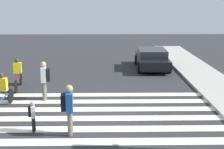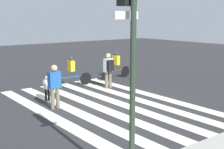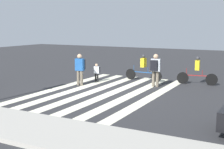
% 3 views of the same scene
% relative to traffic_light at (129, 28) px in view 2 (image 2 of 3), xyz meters
% --- Properties ---
extents(ground_plane, '(60.00, 60.00, 0.00)m').
position_rel_traffic_light_xyz_m(ground_plane, '(-3.49, -5.37, -3.42)').
color(ground_plane, '#2D2D30').
extents(crosswalk_stripes, '(5.76, 10.00, 0.01)m').
position_rel_traffic_light_xyz_m(crosswalk_stripes, '(-3.49, -5.37, -3.42)').
color(crosswalk_stripes, '#F2EDCC').
rests_on(crosswalk_stripes, ground_plane).
extents(traffic_light, '(0.60, 0.50, 4.90)m').
position_rel_traffic_light_xyz_m(traffic_light, '(0.00, 0.00, 0.00)').
color(traffic_light, '#283828').
rests_on(traffic_light, ground_plane).
extents(pedestrian_child_with_backpack, '(0.51, 0.43, 1.79)m').
position_rel_traffic_light_xyz_m(pedestrian_child_with_backpack, '(-1.47, -6.26, -2.38)').
color(pedestrian_child_with_backpack, '#6B6051').
rests_on(pedestrian_child_with_backpack, ground_plane).
extents(pedestrian_adult_blue_shirt, '(0.33, 0.30, 1.11)m').
position_rel_traffic_light_xyz_m(pedestrian_adult_blue_shirt, '(-1.78, -7.58, -2.77)').
color(pedestrian_adult_blue_shirt, black).
rests_on(pedestrian_adult_blue_shirt, ground_plane).
extents(pedestrian_adult_tall_backpack, '(0.53, 0.45, 1.82)m').
position_rel_traffic_light_xyz_m(pedestrian_adult_tall_backpack, '(-5.36, -7.82, -2.36)').
color(pedestrian_adult_tall_backpack, '#6B6051').
rests_on(pedestrian_adult_tall_backpack, ground_plane).
extents(cyclist_near_curb, '(2.27, 0.43, 1.62)m').
position_rel_traffic_light_xyz_m(cyclist_near_curb, '(-7.25, -9.59, -2.56)').
color(cyclist_near_curb, black).
rests_on(cyclist_near_curb, ground_plane).
extents(cyclist_far_lane, '(2.40, 0.41, 1.62)m').
position_rel_traffic_light_xyz_m(cyclist_far_lane, '(-4.04, -9.34, -2.56)').
color(cyclist_far_lane, black).
rests_on(cyclist_far_lane, ground_plane).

